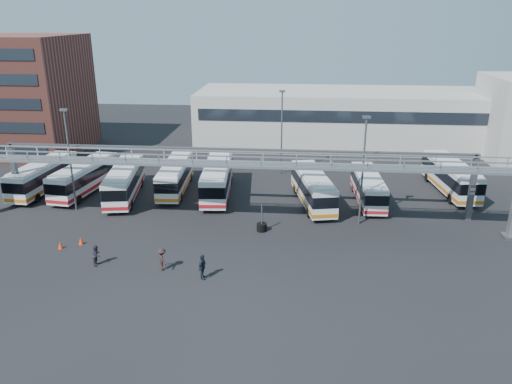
# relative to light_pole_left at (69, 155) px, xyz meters

# --- Properties ---
(ground) EXTENTS (140.00, 140.00, 0.00)m
(ground) POSITION_rel_light_pole_left_xyz_m (16.00, -8.00, -5.73)
(ground) COLOR black
(ground) RESTS_ON ground
(gantry) EXTENTS (51.40, 5.15, 7.10)m
(gantry) POSITION_rel_light_pole_left_xyz_m (16.00, -2.13, -0.22)
(gantry) COLOR #919398
(gantry) RESTS_ON ground
(apartment_building) EXTENTS (18.00, 15.00, 16.00)m
(apartment_building) POSITION_rel_light_pole_left_xyz_m (-18.00, 22.00, 2.27)
(apartment_building) COLOR brown
(apartment_building) RESTS_ON ground
(warehouse) EXTENTS (42.00, 14.00, 8.00)m
(warehouse) POSITION_rel_light_pole_left_xyz_m (28.00, 30.00, -1.73)
(warehouse) COLOR #9E9E99
(warehouse) RESTS_ON ground
(light_pole_left) EXTENTS (0.70, 0.35, 10.21)m
(light_pole_left) POSITION_rel_light_pole_left_xyz_m (0.00, 0.00, 0.00)
(light_pole_left) COLOR #4C4F54
(light_pole_left) RESTS_ON ground
(light_pole_mid) EXTENTS (0.70, 0.35, 10.21)m
(light_pole_mid) POSITION_rel_light_pole_left_xyz_m (28.00, -1.00, 0.00)
(light_pole_mid) COLOR #4C4F54
(light_pole_mid) RESTS_ON ground
(light_pole_back) EXTENTS (0.70, 0.35, 10.21)m
(light_pole_back) POSITION_rel_light_pole_left_xyz_m (20.00, 14.00, 0.00)
(light_pole_back) COLOR #4C4F54
(light_pole_back) RESTS_ON ground
(bus_0) EXTENTS (3.21, 11.08, 3.32)m
(bus_0) POSITION_rel_light_pole_left_xyz_m (-5.89, 5.17, -3.89)
(bus_0) COLOR silver
(bus_0) RESTS_ON ground
(bus_1) EXTENTS (3.91, 11.21, 3.33)m
(bus_1) POSITION_rel_light_pole_left_xyz_m (-1.13, 5.14, -3.88)
(bus_1) COLOR silver
(bus_1) RESTS_ON ground
(bus_2) EXTENTS (4.31, 11.44, 3.39)m
(bus_2) POSITION_rel_light_pole_left_xyz_m (3.75, 3.95, -3.85)
(bus_2) COLOR silver
(bus_2) RESTS_ON ground
(bus_3) EXTENTS (3.18, 10.85, 3.25)m
(bus_3) POSITION_rel_light_pole_left_xyz_m (8.61, 6.59, -3.93)
(bus_3) COLOR silver
(bus_3) RESTS_ON ground
(bus_4) EXTENTS (3.56, 11.73, 3.51)m
(bus_4) POSITION_rel_light_pole_left_xyz_m (13.48, 5.57, -3.78)
(bus_4) COLOR silver
(bus_4) RESTS_ON ground
(bus_6) EXTENTS (4.72, 11.25, 3.33)m
(bus_6) POSITION_rel_light_pole_left_xyz_m (23.71, 3.84, -3.88)
(bus_6) COLOR silver
(bus_6) RESTS_ON ground
(bus_7) EXTENTS (2.76, 10.15, 3.05)m
(bus_7) POSITION_rel_light_pole_left_xyz_m (29.46, 5.00, -4.04)
(bus_7) COLOR silver
(bus_7) RESTS_ON ground
(bus_9) EXTENTS (3.80, 11.67, 3.48)m
(bus_9) POSITION_rel_light_pole_left_xyz_m (38.80, 8.92, -3.80)
(bus_9) COLOR silver
(bus_9) RESTS_ON ground
(pedestrian_b) EXTENTS (0.64, 0.81, 1.64)m
(pedestrian_b) POSITION_rel_light_pole_left_xyz_m (6.71, -11.15, -4.91)
(pedestrian_b) COLOR #241F2B
(pedestrian_b) RESTS_ON ground
(pedestrian_c) EXTENTS (1.24, 1.33, 1.80)m
(pedestrian_c) POSITION_rel_light_pole_left_xyz_m (12.03, -11.52, -4.83)
(pedestrian_c) COLOR black
(pedestrian_c) RESTS_ON ground
(pedestrian_d) EXTENTS (0.71, 1.23, 1.97)m
(pedestrian_d) POSITION_rel_light_pole_left_xyz_m (15.36, -12.59, -4.74)
(pedestrian_d) COLOR #1B2531
(pedestrian_d) RESTS_ON ground
(cone_left) EXTENTS (0.50, 0.50, 0.64)m
(cone_left) POSITION_rel_light_pole_left_xyz_m (2.48, -8.66, -5.41)
(cone_left) COLOR #F5380D
(cone_left) RESTS_ON ground
(cone_right) EXTENTS (0.52, 0.52, 0.65)m
(cone_right) POSITION_rel_light_pole_left_xyz_m (3.86, -7.70, -5.40)
(cone_right) COLOR #F5380D
(cone_right) RESTS_ON ground
(tire_stack) EXTENTS (0.92, 0.92, 2.62)m
(tire_stack) POSITION_rel_light_pole_left_xyz_m (19.03, -3.50, -5.28)
(tire_stack) COLOR black
(tire_stack) RESTS_ON ground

